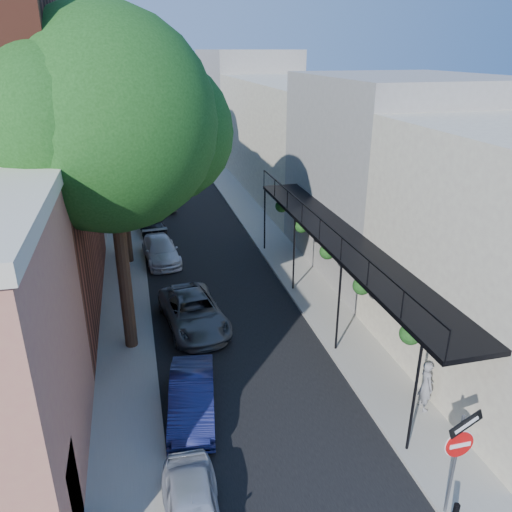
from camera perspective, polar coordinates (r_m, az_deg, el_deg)
road_surface at (r=37.62m, az=-8.67°, el=6.84°), size 6.00×64.00×0.01m
sidewalk_left at (r=37.48m, az=-14.79°, el=6.37°), size 2.00×64.00×0.12m
sidewalk_right at (r=38.15m, az=-2.64°, el=7.38°), size 2.00×64.00×0.12m
buildings_left at (r=35.79m, az=-24.26°, el=12.45°), size 10.10×59.10×12.00m
buildings_right at (r=38.03m, az=5.01°, el=14.00°), size 9.80×55.00×10.00m
sign_post at (r=12.41m, az=22.15°, el=-19.67°), size 0.89×0.17×2.99m
oak_near at (r=16.52m, az=-15.05°, el=14.29°), size 7.48×6.80×11.42m
oak_mid at (r=24.53m, az=-14.96°, el=14.85°), size 6.60×6.00×10.20m
oak_far at (r=33.43m, az=-15.07°, el=18.79°), size 7.70×7.00×11.90m
parked_car_a at (r=12.51m, az=-7.28°, el=-27.02°), size 1.43×3.34×1.12m
parked_car_b at (r=15.30m, az=-7.32°, el=-15.74°), size 1.79×3.84×1.22m
parked_car_c at (r=19.57m, az=-7.15°, el=-6.38°), size 2.62×4.76×1.26m
parked_car_d at (r=25.86m, az=-10.82°, el=0.66°), size 1.95×4.07×1.14m
parked_car_e at (r=30.20m, az=-11.94°, el=3.84°), size 1.79×3.64×1.19m
parked_car_f at (r=34.90m, az=-10.60°, el=6.65°), size 1.55×4.25×1.39m
parked_car_g at (r=39.67m, az=-11.11°, el=8.43°), size 2.56×4.75×1.27m
pedestrian at (r=15.91m, az=18.86°, el=-13.84°), size 0.45×0.63×1.61m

